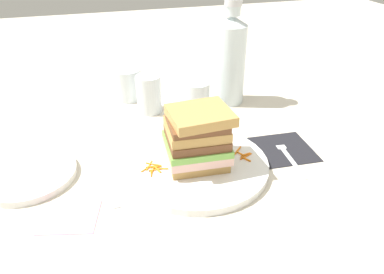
{
  "coord_description": "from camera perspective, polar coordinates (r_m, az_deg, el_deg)",
  "views": [
    {
      "loc": [
        -0.19,
        -0.57,
        0.43
      ],
      "look_at": [
        -0.01,
        0.04,
        0.05
      ],
      "focal_mm": 34.6,
      "sensor_mm": 36.0,
      "label": 1
    }
  ],
  "objects": [
    {
      "name": "carrot_shred_13",
      "position": [
        0.76,
        7.37,
        -2.5
      ],
      "size": [
        0.01,
        0.02,
        0.0
      ],
      "primitive_type": "cylinder",
      "rotation": [
        0.0,
        1.57,
        5.04
      ],
      "color": "orange",
      "rests_on": "main_plate"
    },
    {
      "name": "juice_glass",
      "position": [
        0.94,
        0.59,
        5.76
      ],
      "size": [
        0.07,
        0.07,
        0.08
      ],
      "color": "white",
      "rests_on": "ground_plane"
    },
    {
      "name": "side_plate",
      "position": [
        0.78,
        -24.0,
        -5.25
      ],
      "size": [
        0.18,
        0.18,
        0.01
      ],
      "primitive_type": "cylinder",
      "color": "white",
      "rests_on": "ground_plane"
    },
    {
      "name": "carrot_shred_0",
      "position": [
        0.71,
        -4.6,
        -4.96
      ],
      "size": [
        0.02,
        0.01,
        0.0
      ],
      "primitive_type": "cylinder",
      "rotation": [
        0.0,
        1.57,
        2.82
      ],
      "color": "orange",
      "rests_on": "main_plate"
    },
    {
      "name": "carrot_shred_2",
      "position": [
        0.72,
        -6.19,
        -4.64
      ],
      "size": [
        0.02,
        0.01,
        0.0
      ],
      "primitive_type": "cylinder",
      "rotation": [
        0.0,
        1.57,
        6.1
      ],
      "color": "orange",
      "rests_on": "main_plate"
    },
    {
      "name": "carrot_shred_5",
      "position": [
        0.71,
        -5.37,
        -4.97
      ],
      "size": [
        0.01,
        0.03,
        0.0
      ],
      "primitive_type": "cylinder",
      "rotation": [
        0.0,
        1.57,
        1.89
      ],
      "color": "orange",
      "rests_on": "main_plate"
    },
    {
      "name": "carrot_shred_4",
      "position": [
        0.73,
        -6.62,
        -4.37
      ],
      "size": [
        0.02,
        0.03,
        0.0
      ],
      "primitive_type": "cylinder",
      "rotation": [
        0.0,
        1.57,
        4.21
      ],
      "color": "orange",
      "rests_on": "main_plate"
    },
    {
      "name": "napkin_dark",
      "position": [
        0.82,
        13.82,
        -1.79
      ],
      "size": [
        0.13,
        0.13,
        0.0
      ],
      "primitive_type": "cube",
      "rotation": [
        0.0,
        0.0,
        -0.06
      ],
      "color": "black",
      "rests_on": "ground_plane"
    },
    {
      "name": "knife",
      "position": [
        0.74,
        -12.54,
        -5.97
      ],
      "size": [
        0.02,
        0.2,
        0.0
      ],
      "color": "silver",
      "rests_on": "ground_plane"
    },
    {
      "name": "sandwich",
      "position": [
        0.71,
        0.75,
        -0.04
      ],
      "size": [
        0.12,
        0.12,
        0.12
      ],
      "color": "tan",
      "rests_on": "main_plate"
    },
    {
      "name": "carrot_shred_3",
      "position": [
        0.72,
        -7.27,
        -4.98
      ],
      "size": [
        0.02,
        0.01,
        0.0
      ],
      "primitive_type": "cylinder",
      "rotation": [
        0.0,
        1.57,
        0.61
      ],
      "color": "orange",
      "rests_on": "main_plate"
    },
    {
      "name": "empty_tumbler_0",
      "position": [
        1.03,
        -9.88,
        8.03
      ],
      "size": [
        0.08,
        0.08,
        0.08
      ],
      "primitive_type": "cylinder",
      "color": "silver",
      "rests_on": "ground_plane"
    },
    {
      "name": "ground_plane",
      "position": [
        0.74,
        1.8,
        -4.85
      ],
      "size": [
        3.0,
        3.0,
        0.0
      ],
      "primitive_type": "plane",
      "color": "beige"
    },
    {
      "name": "empty_tumbler_1",
      "position": [
        0.95,
        -6.65,
        6.6
      ],
      "size": [
        0.06,
        0.06,
        0.1
      ],
      "primitive_type": "cylinder",
      "color": "silver",
      "rests_on": "ground_plane"
    },
    {
      "name": "carrot_shred_15",
      "position": [
        0.76,
        8.31,
        -2.97
      ],
      "size": [
        0.03,
        0.02,
        0.0
      ],
      "primitive_type": "cylinder",
      "rotation": [
        0.0,
        1.57,
        0.4
      ],
      "color": "orange",
      "rests_on": "main_plate"
    },
    {
      "name": "carrot_shred_1",
      "position": [
        0.73,
        -5.94,
        -4.2
      ],
      "size": [
        0.03,
        0.02,
        0.0
      ],
      "primitive_type": "cylinder",
      "rotation": [
        0.0,
        1.57,
        2.58
      ],
      "color": "orange",
      "rests_on": "main_plate"
    },
    {
      "name": "water_bottle",
      "position": [
        0.98,
        5.93,
        11.92
      ],
      "size": [
        0.08,
        0.08,
        0.27
      ],
      "color": "silver",
      "rests_on": "ground_plane"
    },
    {
      "name": "fork",
      "position": [
        0.81,
        14.46,
        -2.44
      ],
      "size": [
        0.03,
        0.17,
        0.0
      ],
      "color": "silver",
      "rests_on": "napkin_dark"
    },
    {
      "name": "carrot_shred_11",
      "position": [
        0.76,
        8.28,
        -2.6
      ],
      "size": [
        0.02,
        0.01,
        0.0
      ],
      "primitive_type": "cylinder",
      "rotation": [
        0.0,
        1.57,
        0.19
      ],
      "color": "orange",
      "rests_on": "main_plate"
    },
    {
      "name": "carrot_shred_12",
      "position": [
        0.77,
        7.05,
        -2.07
      ],
      "size": [
        0.03,
        0.03,
        0.0
      ],
      "primitive_type": "cylinder",
      "rotation": [
        0.0,
        1.57,
        3.94
      ],
      "color": "orange",
      "rests_on": "main_plate"
    },
    {
      "name": "carrot_shred_9",
      "position": [
        0.71,
        -6.31,
        -5.55
      ],
      "size": [
        0.01,
        0.02,
        0.0
      ],
      "primitive_type": "cylinder",
      "rotation": [
        0.0,
        1.57,
        4.57
      ],
      "color": "orange",
      "rests_on": "main_plate"
    },
    {
      "name": "carrot_shred_6",
      "position": [
        0.72,
        -5.67,
        -4.54
      ],
      "size": [
        0.02,
        0.01,
        0.0
      ],
      "primitive_type": "cylinder",
      "rotation": [
        0.0,
        1.57,
        2.92
      ],
      "color": "orange",
      "rests_on": "main_plate"
    },
    {
      "name": "carrot_shred_7",
      "position": [
        0.71,
        -5.99,
        -5.2
      ],
      "size": [
        0.01,
        0.02,
        0.0
      ],
      "primitive_type": "cylinder",
      "rotation": [
        0.0,
        1.57,
        4.24
      ],
      "color": "orange",
      "rests_on": "main_plate"
    },
    {
      "name": "carrot_shred_10",
      "position": [
        0.75,
        8.28,
        -3.35
      ],
      "size": [
        0.01,
        0.02,
        0.0
      ],
      "primitive_type": "cylinder",
      "rotation": [
        0.0,
        1.57,
        2.08
      ],
      "color": "orange",
      "rests_on": "main_plate"
    },
    {
      "name": "carrot_shred_8",
      "position": [
        0.71,
        -5.54,
        -5.18
      ],
      "size": [
        0.03,
        0.0,
        0.0
      ],
      "primitive_type": "cylinder",
      "rotation": [
        0.0,
        1.57,
        6.28
      ],
      "color": "orange",
      "rests_on": "main_plate"
    },
    {
      "name": "carrot_shred_14",
      "position": [
        0.75,
        8.08,
        -3.07
      ],
      "size": [
        0.0,
        0.02,
        0.0
      ],
      "primitive_type": "cylinder",
      "rotation": [
        0.0,
        1.57,
        1.65
      ],
      "color": "orange",
      "rests_on": "main_plate"
    },
    {
      "name": "napkin_pink",
      "position": [
        0.66,
        -18.37,
        -11.61
      ],
      "size": [
        0.11,
        0.1,
        0.0
      ],
      "primitive_type": "cube",
      "rotation": [
        0.0,
        0.0,
        -0.25
      ],
      "color": "pink",
      "rests_on": "ground_plane"
    },
    {
      "name": "main_plate",
      "position": [
        0.74,
        0.65,
        -4.3
      ],
      "size": [
        0.29,
        0.29,
        0.01
      ],
      "primitive_type": "cylinder",
      "color": "white",
      "rests_on": "ground_plane"
    }
  ]
}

